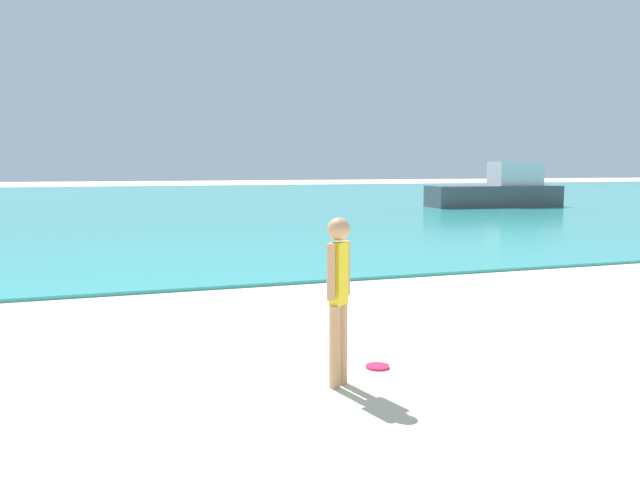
# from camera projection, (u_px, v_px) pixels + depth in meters

# --- Properties ---
(water) EXTENTS (160.00, 60.00, 0.06)m
(water) POSITION_uv_depth(u_px,v_px,m) (134.00, 200.00, 39.17)
(water) COLOR teal
(water) RESTS_ON ground
(person_standing) EXTENTS (0.29, 0.26, 1.55)m
(person_standing) POSITION_uv_depth(u_px,v_px,m) (339.00, 291.00, 5.99)
(person_standing) COLOR tan
(person_standing) RESTS_ON ground
(frisbee) EXTENTS (0.24, 0.24, 0.03)m
(frisbee) POSITION_uv_depth(u_px,v_px,m) (378.00, 367.00, 6.61)
(frisbee) COLOR #E51E4C
(frisbee) RESTS_ON ground
(boat_near) EXTENTS (6.66, 2.72, 2.21)m
(boat_near) POSITION_uv_depth(u_px,v_px,m) (498.00, 191.00, 32.44)
(boat_near) COLOR #4C4C51
(boat_near) RESTS_ON water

